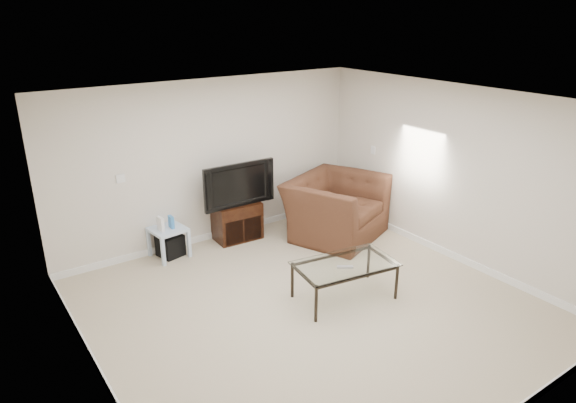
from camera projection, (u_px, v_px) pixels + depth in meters
floor at (311, 306)px, 6.30m from camera, size 5.00×5.00×0.00m
ceiling at (314, 102)px, 5.42m from camera, size 5.00×5.00×0.00m
wall_back at (212, 162)px, 7.78m from camera, size 5.00×0.02×2.50m
wall_left at (88, 272)px, 4.52m from camera, size 0.02×5.00×2.50m
wall_right at (453, 174)px, 7.20m from camera, size 0.02×5.00×2.50m
plate_back at (121, 178)px, 7.02m from camera, size 0.12×0.02×0.12m
plate_right_switch at (373, 150)px, 8.42m from camera, size 0.02×0.09×0.13m
plate_right_outlet at (382, 209)px, 8.53m from camera, size 0.02×0.08×0.12m
tv_stand at (236, 221)px, 8.09m from camera, size 0.74×0.53×0.59m
dvd_player at (237, 210)px, 7.99m from camera, size 0.42×0.31×0.06m
television at (236, 183)px, 7.84m from camera, size 1.10×0.24×0.68m
side_table at (169, 242)px, 7.50m from camera, size 0.52×0.52×0.45m
subwoofer at (170, 245)px, 7.56m from camera, size 0.39×0.39×0.32m
game_console at (161, 224)px, 7.30m from camera, size 0.06×0.15×0.21m
game_case at (171, 222)px, 7.41m from camera, size 0.05×0.13×0.18m
recliner at (336, 198)px, 8.06m from camera, size 1.71×1.43×1.28m
coffee_table at (344, 281)px, 6.41m from camera, size 1.33×0.88×0.48m
remote at (345, 267)px, 6.21m from camera, size 0.19×0.15×0.02m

